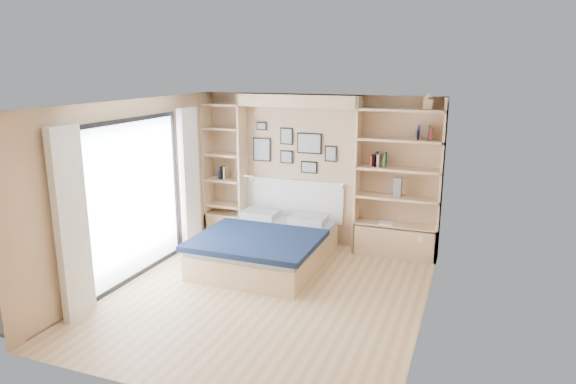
% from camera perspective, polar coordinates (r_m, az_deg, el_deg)
% --- Properties ---
extents(ground, '(4.50, 4.50, 0.00)m').
position_cam_1_polar(ground, '(6.89, -2.48, -11.40)').
color(ground, '#D7B484').
rests_on(ground, ground).
extents(room_shell, '(4.50, 4.50, 4.50)m').
position_cam_1_polar(room_shell, '(8.01, -0.85, 0.41)').
color(room_shell, tan).
rests_on(room_shell, ground).
extents(bed, '(1.78, 2.28, 1.07)m').
position_cam_1_polar(bed, '(7.85, -2.40, -5.96)').
color(bed, '#E2BC88').
rests_on(bed, ground).
extents(photo_gallery, '(1.48, 0.02, 0.82)m').
position_cam_1_polar(photo_gallery, '(8.57, 0.45, 4.90)').
color(photo_gallery, black).
rests_on(photo_gallery, ground).
extents(reading_lamps, '(1.92, 0.12, 0.15)m').
position_cam_1_polar(reading_lamps, '(8.41, 0.89, 1.23)').
color(reading_lamps, silver).
rests_on(reading_lamps, ground).
extents(shelf_decor, '(3.55, 0.23, 2.03)m').
position_cam_1_polar(shelf_decor, '(8.02, 10.18, 4.46)').
color(shelf_decor, '#A51E1E').
rests_on(shelf_decor, ground).
extents(deck, '(3.20, 4.00, 0.05)m').
position_cam_1_polar(deck, '(8.85, -24.65, -6.87)').
color(deck, brown).
rests_on(deck, ground).
extents(deck_chair, '(0.61, 0.93, 0.89)m').
position_cam_1_polar(deck_chair, '(8.78, -23.53, -3.98)').
color(deck_chair, tan).
rests_on(deck_chair, ground).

